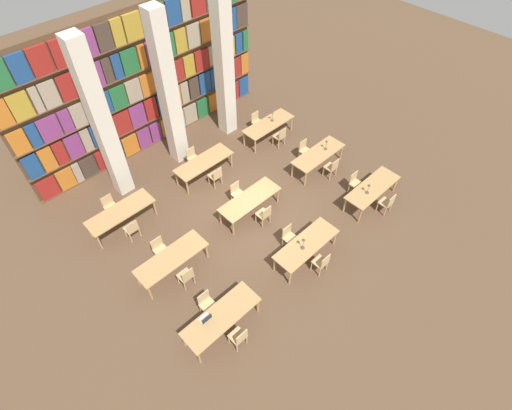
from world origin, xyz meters
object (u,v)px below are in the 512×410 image
Objects in this scene: chair_2 at (322,262)px; chair_4 at (387,203)px; reading_table_8 at (268,125)px; chair_17 at (257,121)px; pillar_right at (224,66)px; reading_table_6 at (121,213)px; chair_13 at (110,206)px; chair_9 at (237,193)px; chair_11 at (305,150)px; pillar_center at (168,93)px; desk_lamp_0 at (303,242)px; chair_0 at (239,337)px; chair_1 at (207,303)px; chair_10 at (332,167)px; reading_table_4 at (250,200)px; laptop at (206,318)px; chair_12 at (132,229)px; reading_table_2 at (372,188)px; chair_15 at (193,158)px; desk_lamp_3 at (272,115)px; reading_table_1 at (306,245)px; chair_7 at (160,249)px; desk_lamp_1 at (369,187)px; desk_lamp_2 at (326,143)px; chair_5 at (355,182)px; chair_3 at (289,236)px; chair_8 at (264,214)px; reading_table_7 at (204,163)px; chair_6 at (186,276)px; chair_14 at (216,176)px; reading_table_3 at (172,259)px; reading_table_0 at (221,317)px; chair_16 at (280,136)px; reading_table_5 at (318,155)px; pillar_left at (102,124)px.

chair_4 is (3.59, 0.01, 0.00)m from chair_2.
reading_table_8 is 0.72m from chair_17.
pillar_right reaches higher than reading_table_6.
chair_13 is at bearing -171.91° from pillar_right.
chair_9 is 1.00× the size of chair_11.
pillar_center is 7.13m from desk_lamp_0.
chair_0 is 3.48m from chair_2.
chair_10 is at bearing -171.04° from chair_1.
chair_1 is 4.03m from reading_table_4.
laptop reaches higher than chair_12.
chair_1 is at bearing -151.26° from reading_table_4.
chair_15 reaches higher than reading_table_2.
reading_table_1 is at bearing -125.57° from desk_lamp_3.
laptop is 6.96m from chair_15.
chair_2 and chair_7 have the same top height.
desk_lamp_0 is 1.11× the size of desk_lamp_1.
chair_7 is 7.10m from chair_10.
chair_13 is at bearing -0.56° from chair_17.
chair_4 is at bearing 117.79° from chair_15.
desk_lamp_2 is (0.37, 2.49, 0.37)m from reading_table_2.
chair_10 is at bearing -88.50° from reading_table_8.
pillar_right reaches higher than chair_5.
chair_11 is at bearing 91.97° from chair_17.
desk_lamp_2 is (7.85, 2.27, 0.25)m from laptop.
chair_3 is (0.00, 1.40, 0.00)m from chair_2.
chair_8 is at bearing 151.28° from reading_table_2.
chair_2 is 3.85m from chair_5.
chair_13 is at bearing -36.30° from chair_5.
chair_13 reaches higher than reading_table_8.
reading_table_8 is (3.42, -0.06, 0.00)m from reading_table_7.
reading_table_6 is 0.72m from chair_13.
chair_14 is (3.44, 2.71, 0.00)m from chair_6.
reading_table_3 is (-3.40, 2.53, 0.00)m from reading_table_1.
chair_7 is 2.73m from chair_13.
chair_14 is (0.27, 4.57, -0.58)m from desk_lamp_0.
reading_table_0 is (-3.55, -6.83, -2.33)m from pillar_center.
chair_2 is 7.04m from desk_lamp_3.
reading_table_3 is at bearing -164.13° from chair_16.
reading_table_5 is (0.00, 1.82, 0.19)m from chair_5.
desk_lamp_1 is at bearing -95.89° from desk_lamp_3.
reading_table_3 is at bearing 179.89° from reading_table_5.
pillar_left is at bearing 66.36° from chair_12.
reading_table_4 is at bearing 92.43° from chair_8.
chair_17 is (-0.10, 5.88, -0.19)m from reading_table_2.
chair_0 is 3.59m from reading_table_1.
chair_11 is (6.17, -3.62, -2.52)m from pillar_left.
chair_1 is 2.02× the size of desk_lamp_2.
desk_lamp_0 reaches higher than chair_5.
chair_7 is 0.38× the size of reading_table_4.
laptop reaches higher than chair_6.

